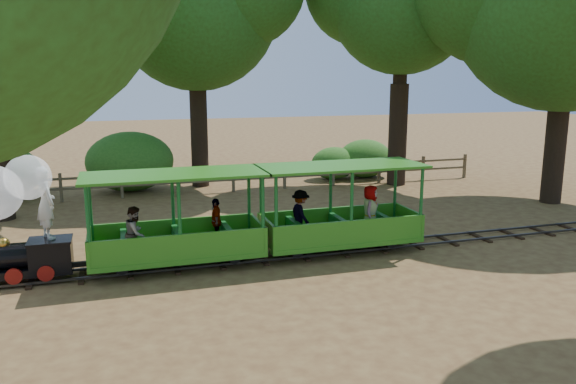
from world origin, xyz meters
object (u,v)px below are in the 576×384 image
object	(u,v)px
locomotive	(7,211)
fence	(259,175)
carriage_rear	(338,219)
carriage_front	(175,233)

from	to	relation	value
locomotive	fence	distance (m)	10.84
locomotive	carriage_rear	size ratio (longest dim) A/B	0.68
locomotive	carriage_front	bearing A→B (deg)	-1.74
locomotive	fence	world-z (taller)	locomotive
carriage_rear	fence	distance (m)	8.02
carriage_front	fence	bearing A→B (deg)	63.57
locomotive	fence	size ratio (longest dim) A/B	0.15
carriage_front	carriage_rear	distance (m)	3.90
carriage_rear	fence	bearing A→B (deg)	89.37
carriage_rear	fence	xyz separation A→B (m)	(0.09, 8.01, -0.26)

